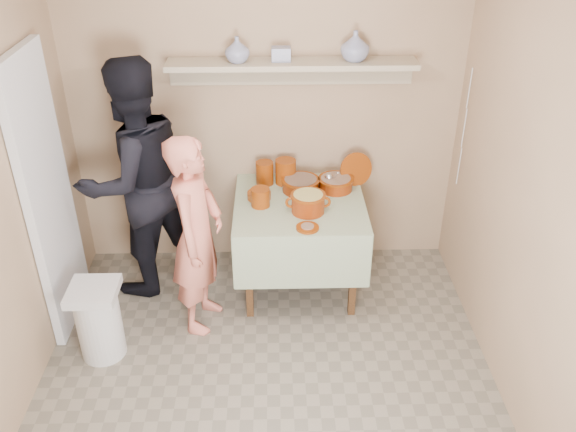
{
  "coord_description": "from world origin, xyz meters",
  "views": [
    {
      "loc": [
        0.06,
        -2.68,
        2.98
      ],
      "look_at": [
        0.15,
        0.75,
        0.95
      ],
      "focal_mm": 38.0,
      "sensor_mm": 36.0,
      "label": 1
    }
  ],
  "objects_px": {
    "person_cook": "(197,235)",
    "trash_bin": "(99,321)",
    "cazuela_rice": "(308,201)",
    "serving_table": "(299,215)",
    "person_helper": "(135,180)"
  },
  "relations": [
    {
      "from": "person_cook",
      "to": "trash_bin",
      "type": "distance_m",
      "value": 0.87
    },
    {
      "from": "cazuela_rice",
      "to": "trash_bin",
      "type": "bearing_deg",
      "value": -157.09
    },
    {
      "from": "serving_table",
      "to": "cazuela_rice",
      "type": "height_order",
      "value": "cazuela_rice"
    },
    {
      "from": "person_cook",
      "to": "cazuela_rice",
      "type": "xyz_separation_m",
      "value": [
        0.78,
        0.27,
        0.11
      ]
    },
    {
      "from": "cazuela_rice",
      "to": "trash_bin",
      "type": "xyz_separation_m",
      "value": [
        -1.44,
        -0.61,
        -0.56
      ]
    },
    {
      "from": "person_cook",
      "to": "serving_table",
      "type": "xyz_separation_m",
      "value": [
        0.72,
        0.42,
        -0.1
      ]
    },
    {
      "from": "trash_bin",
      "to": "person_cook",
      "type": "bearing_deg",
      "value": 27.33
    },
    {
      "from": "person_cook",
      "to": "trash_bin",
      "type": "height_order",
      "value": "person_cook"
    },
    {
      "from": "person_cook",
      "to": "person_helper",
      "type": "bearing_deg",
      "value": 57.53
    },
    {
      "from": "person_cook",
      "to": "trash_bin",
      "type": "relative_size",
      "value": 2.63
    },
    {
      "from": "person_cook",
      "to": "person_helper",
      "type": "relative_size",
      "value": 0.8
    },
    {
      "from": "person_cook",
      "to": "serving_table",
      "type": "height_order",
      "value": "person_cook"
    },
    {
      "from": "serving_table",
      "to": "cazuela_rice",
      "type": "xyz_separation_m",
      "value": [
        0.05,
        -0.15,
        0.2
      ]
    },
    {
      "from": "person_helper",
      "to": "cazuela_rice",
      "type": "relative_size",
      "value": 5.58
    },
    {
      "from": "person_helper",
      "to": "serving_table",
      "type": "distance_m",
      "value": 1.25
    }
  ]
}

